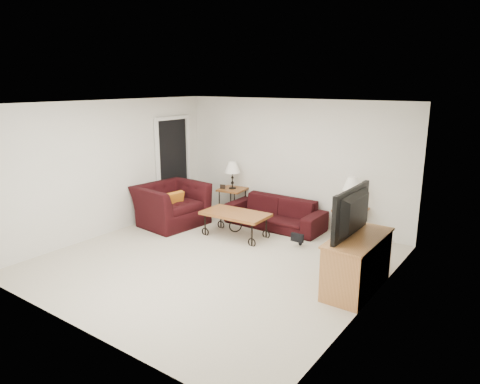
# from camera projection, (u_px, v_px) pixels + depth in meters

# --- Properties ---
(ground) EXTENTS (5.00, 5.00, 0.00)m
(ground) POSITION_uv_depth(u_px,v_px,m) (215.00, 260.00, 7.04)
(ground) COLOR #BBB19F
(ground) RESTS_ON ground
(wall_back) EXTENTS (5.00, 0.02, 2.50)m
(wall_back) POSITION_uv_depth(u_px,v_px,m) (292.00, 162.00, 8.71)
(wall_back) COLOR white
(wall_back) RESTS_ON ground
(wall_front) EXTENTS (5.00, 0.02, 2.50)m
(wall_front) POSITION_uv_depth(u_px,v_px,m) (71.00, 228.00, 4.76)
(wall_front) COLOR white
(wall_front) RESTS_ON ground
(wall_left) EXTENTS (0.02, 5.00, 2.50)m
(wall_left) POSITION_uv_depth(u_px,v_px,m) (110.00, 168.00, 8.14)
(wall_left) COLOR white
(wall_left) RESTS_ON ground
(wall_right) EXTENTS (0.02, 5.00, 2.50)m
(wall_right) POSITION_uv_depth(u_px,v_px,m) (373.00, 212.00, 5.33)
(wall_right) COLOR white
(wall_right) RESTS_ON ground
(ceiling) EXTENTS (5.00, 5.00, 0.00)m
(ceiling) POSITION_uv_depth(u_px,v_px,m) (213.00, 103.00, 6.43)
(ceiling) COLOR white
(ceiling) RESTS_ON wall_back
(doorway) EXTENTS (0.08, 0.94, 2.04)m
(doorway) POSITION_uv_depth(u_px,v_px,m) (173.00, 166.00, 9.48)
(doorway) COLOR black
(doorway) RESTS_ON ground
(sofa) EXTENTS (1.98, 0.77, 0.58)m
(sofa) POSITION_uv_depth(u_px,v_px,m) (275.00, 213.00, 8.62)
(sofa) COLOR black
(sofa) RESTS_ON ground
(side_table_left) EXTENTS (0.60, 0.60, 0.58)m
(side_table_left) POSITION_uv_depth(u_px,v_px,m) (232.00, 202.00, 9.42)
(side_table_left) COLOR #975626
(side_table_left) RESTS_ON ground
(side_table_right) EXTENTS (0.55, 0.55, 0.58)m
(side_table_right) POSITION_uv_depth(u_px,v_px,m) (350.00, 224.00, 7.92)
(side_table_right) COLOR #975626
(side_table_right) RESTS_ON ground
(lamp_left) EXTENTS (0.37, 0.37, 0.58)m
(lamp_left) POSITION_uv_depth(u_px,v_px,m) (232.00, 175.00, 9.28)
(lamp_left) COLOR black
(lamp_left) RESTS_ON side_table_left
(lamp_right) EXTENTS (0.34, 0.34, 0.58)m
(lamp_right) POSITION_uv_depth(u_px,v_px,m) (352.00, 193.00, 7.78)
(lamp_right) COLOR black
(lamp_right) RESTS_ON side_table_right
(photo_frame_left) EXTENTS (0.12, 0.05, 0.10)m
(photo_frame_left) POSITION_uv_depth(u_px,v_px,m) (223.00, 187.00, 9.30)
(photo_frame_left) COLOR black
(photo_frame_left) RESTS_ON side_table_left
(photo_frame_right) EXTENTS (0.12, 0.04, 0.10)m
(photo_frame_right) POSITION_uv_depth(u_px,v_px,m) (356.00, 209.00, 7.64)
(photo_frame_right) COLOR black
(photo_frame_right) RESTS_ON side_table_right
(coffee_table) EXTENTS (1.26, 0.71, 0.46)m
(coffee_table) POSITION_uv_depth(u_px,v_px,m) (235.00, 225.00, 8.09)
(coffee_table) COLOR #975626
(coffee_table) RESTS_ON ground
(armchair) EXTENTS (1.24, 1.39, 0.83)m
(armchair) POSITION_uv_depth(u_px,v_px,m) (171.00, 205.00, 8.74)
(armchair) COLOR black
(armchair) RESTS_ON ground
(throw_pillow) EXTENTS (0.14, 0.38, 0.37)m
(throw_pillow) POSITION_uv_depth(u_px,v_px,m) (175.00, 201.00, 8.59)
(throw_pillow) COLOR orange
(throw_pillow) RESTS_ON armchair
(tv_stand) EXTENTS (0.54, 1.29, 0.77)m
(tv_stand) POSITION_uv_depth(u_px,v_px,m) (357.00, 263.00, 5.97)
(tv_stand) COLOR #C18347
(tv_stand) RESTS_ON ground
(television) EXTENTS (0.15, 1.15, 0.66)m
(television) POSITION_uv_depth(u_px,v_px,m) (359.00, 213.00, 5.81)
(television) COLOR black
(television) RESTS_ON tv_stand
(backpack) EXTENTS (0.43, 0.38, 0.45)m
(backpack) POSITION_uv_depth(u_px,v_px,m) (301.00, 234.00, 7.62)
(backpack) COLOR black
(backpack) RESTS_ON ground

